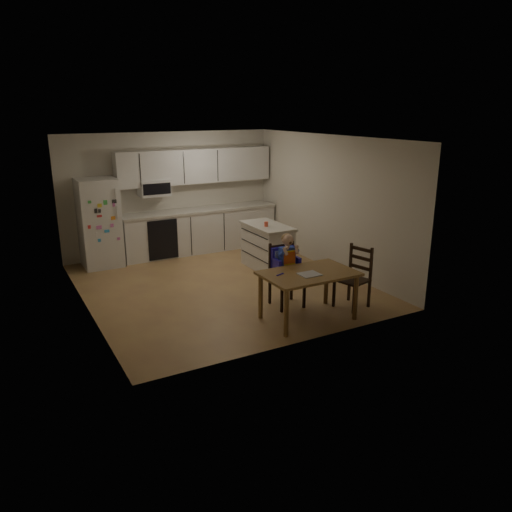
{
  "coord_description": "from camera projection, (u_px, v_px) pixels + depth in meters",
  "views": [
    {
      "loc": [
        -3.4,
        -7.45,
        2.96
      ],
      "look_at": [
        -0.03,
        -1.31,
        0.87
      ],
      "focal_mm": 35.0,
      "sensor_mm": 36.0,
      "label": 1
    }
  ],
  "objects": [
    {
      "name": "room",
      "position": [
        208.0,
        210.0,
        8.72
      ],
      "size": [
        4.52,
        5.01,
        2.51
      ],
      "color": "#9B6F4A",
      "rests_on": "ground"
    },
    {
      "name": "refrigerator",
      "position": [
        99.0,
        223.0,
        9.53
      ],
      "size": [
        0.72,
        0.7,
        1.7
      ],
      "primitive_type": "cube",
      "color": "silver",
      "rests_on": "ground"
    },
    {
      "name": "kitchen_run",
      "position": [
        197.0,
        210.0,
        10.54
      ],
      "size": [
        3.37,
        0.62,
        2.15
      ],
      "color": "silver",
      "rests_on": "ground"
    },
    {
      "name": "kitchen_island",
      "position": [
        267.0,
        247.0,
        9.46
      ],
      "size": [
        0.61,
        1.16,
        0.86
      ],
      "color": "silver",
      "rests_on": "ground"
    },
    {
      "name": "red_cup",
      "position": [
        266.0,
        224.0,
        9.19
      ],
      "size": [
        0.07,
        0.07,
        0.09
      ],
      "primitive_type": "cylinder",
      "color": "#DC4B31",
      "rests_on": "kitchen_island"
    },
    {
      "name": "dining_table",
      "position": [
        308.0,
        279.0,
        7.13
      ],
      "size": [
        1.33,
        0.85,
        0.71
      ],
      "color": "brown",
      "rests_on": "ground"
    },
    {
      "name": "napkin",
      "position": [
        309.0,
        274.0,
        7.0
      ],
      "size": [
        0.28,
        0.25,
        0.01
      ],
      "primitive_type": "cube",
      "color": "silver",
      "rests_on": "dining_table"
    },
    {
      "name": "toddler_spoon",
      "position": [
        280.0,
        275.0,
        6.98
      ],
      "size": [
        0.12,
        0.06,
        0.02
      ],
      "primitive_type": "cylinder",
      "rotation": [
        0.0,
        1.57,
        0.35
      ],
      "color": "#271CB9",
      "rests_on": "dining_table"
    },
    {
      "name": "chair_booster",
      "position": [
        286.0,
        262.0,
        7.63
      ],
      "size": [
        0.45,
        0.45,
        1.15
      ],
      "rotation": [
        0.0,
        0.0,
        -0.05
      ],
      "color": "black",
      "rests_on": "ground"
    },
    {
      "name": "chair_side",
      "position": [
        356.0,
        273.0,
        7.65
      ],
      "size": [
        0.51,
        0.51,
        0.95
      ],
      "rotation": [
        0.0,
        0.0,
        -1.33
      ],
      "color": "black",
      "rests_on": "ground"
    }
  ]
}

